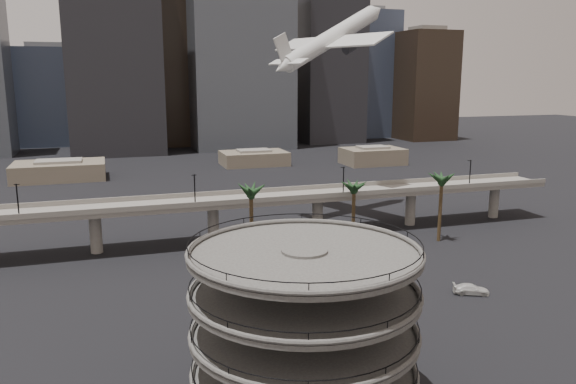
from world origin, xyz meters
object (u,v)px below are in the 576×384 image
object	(u,v)px
airborne_jet	(332,38)
car_a	(392,307)
car_b	(345,286)
car_c	(471,289)
parking_ramp	(304,314)
overpass	(267,202)

from	to	relation	value
airborne_jet	car_a	world-z (taller)	airborne_jet
car_b	car_c	distance (m)	18.88
airborne_jet	parking_ramp	bearing A→B (deg)	-136.39
parking_ramp	car_a	xyz separation A→B (m)	(19.41, 17.75, -9.09)
car_a	car_c	size ratio (longest dim) A/B	0.82
car_b	overpass	bearing A→B (deg)	17.93
overpass	car_a	world-z (taller)	overpass
parking_ramp	car_b	distance (m)	32.82
overpass	car_a	bearing A→B (deg)	-81.17
car_c	parking_ramp	bearing A→B (deg)	145.41
overpass	car_b	bearing A→B (deg)	-84.03
overpass	car_b	world-z (taller)	overpass
car_a	car_b	bearing A→B (deg)	22.47
parking_ramp	airborne_jet	world-z (taller)	airborne_jet
parking_ramp	car_b	bearing A→B (deg)	58.79
car_a	car_b	distance (m)	9.72
car_c	airborne_jet	bearing A→B (deg)	26.52
car_a	car_c	world-z (taller)	car_c
parking_ramp	airborne_jet	xyz separation A→B (m)	(32.37, 73.06, 30.80)
airborne_jet	car_b	distance (m)	62.99
car_a	car_b	size ratio (longest dim) A/B	0.92
parking_ramp	car_a	size ratio (longest dim) A/B	5.08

